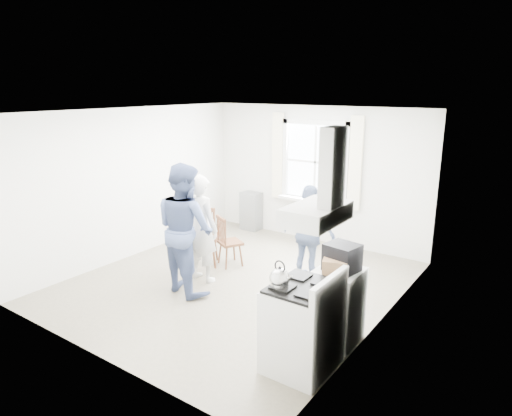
{
  "coord_description": "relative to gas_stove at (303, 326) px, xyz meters",
  "views": [
    {
      "loc": [
        3.99,
        -5.19,
        2.94
      ],
      "look_at": [
        0.22,
        0.2,
        1.18
      ],
      "focal_mm": 32.0,
      "sensor_mm": 36.0,
      "label": 1
    }
  ],
  "objects": [
    {
      "name": "room_shell",
      "position": [
        -1.91,
        1.35,
        0.82
      ],
      "size": [
        4.62,
        5.12,
        2.64
      ],
      "color": "gray",
      "rests_on": "ground"
    },
    {
      "name": "window_assembly",
      "position": [
        -1.91,
        3.8,
        0.98
      ],
      "size": [
        1.88,
        0.24,
        1.7
      ],
      "color": "white",
      "rests_on": "room_shell"
    },
    {
      "name": "range_hood",
      "position": [
        0.16,
        -0.0,
        1.42
      ],
      "size": [
        0.45,
        0.76,
        0.94
      ],
      "color": "silver",
      "rests_on": "room_shell"
    },
    {
      "name": "shelf_unit",
      "position": [
        -3.31,
        3.68,
        -0.08
      ],
      "size": [
        0.4,
        0.3,
        0.8
      ],
      "primitive_type": "cube",
      "color": "gray",
      "rests_on": "ground"
    },
    {
      "name": "gas_stove",
      "position": [
        0.0,
        0.0,
        0.0
      ],
      "size": [
        0.68,
        0.76,
        1.12
      ],
      "color": "silver",
      "rests_on": "ground"
    },
    {
      "name": "kettle",
      "position": [
        -0.18,
        -0.19,
        0.57
      ],
      "size": [
        0.21,
        0.21,
        0.3
      ],
      "color": "silver",
      "rests_on": "gas_stove"
    },
    {
      "name": "low_cabinet",
      "position": [
        0.07,
        0.7,
        -0.03
      ],
      "size": [
        0.5,
        0.55,
        0.9
      ],
      "primitive_type": "cube",
      "color": "silver",
      "rests_on": "ground"
    },
    {
      "name": "stereo_stack",
      "position": [
        0.1,
        0.71,
        0.57
      ],
      "size": [
        0.4,
        0.37,
        0.32
      ],
      "color": "black",
      "rests_on": "low_cabinet"
    },
    {
      "name": "cardboard_box",
      "position": [
        0.08,
        0.56,
        0.5
      ],
      "size": [
        0.32,
        0.28,
        0.18
      ],
      "primitive_type": "cube",
      "rotation": [
        0.0,
        0.0,
        0.34
      ],
      "color": "#AB7E52",
      "rests_on": "low_cabinet"
    },
    {
      "name": "windsor_chair_a",
      "position": [
        -2.75,
        1.53,
        0.16
      ],
      "size": [
        0.61,
        0.61,
        1.05
      ],
      "color": "#4F2B19",
      "rests_on": "ground"
    },
    {
      "name": "windsor_chair_b",
      "position": [
        -2.48,
        1.77,
        0.05
      ],
      "size": [
        0.49,
        0.49,
        0.87
      ],
      "color": "#4F2B19",
      "rests_on": "ground"
    },
    {
      "name": "person_left",
      "position": [
        -2.42,
        1.12,
        0.36
      ],
      "size": [
        0.64,
        0.64,
        1.68
      ],
      "primitive_type": "imported",
      "rotation": [
        0.0,
        0.0,
        3.1
      ],
      "color": "silver",
      "rests_on": "ground"
    },
    {
      "name": "person_mid",
      "position": [
        -2.36,
        0.72,
        0.47
      ],
      "size": [
        1.12,
        1.12,
        1.91
      ],
      "primitive_type": "imported",
      "rotation": [
        0.0,
        0.0,
        2.91
      ],
      "color": "#465682",
      "rests_on": "ground"
    },
    {
      "name": "person_right",
      "position": [
        -1.05,
        2.05,
        0.28
      ],
      "size": [
        0.94,
        0.94,
        1.52
      ],
      "primitive_type": "imported",
      "rotation": [
        0.0,
        0.0,
        3.09
      ],
      "color": "navy",
      "rests_on": "ground"
    },
    {
      "name": "potted_plant",
      "position": [
        -1.53,
        3.71,
        0.52
      ],
      "size": [
        0.22,
        0.22,
        0.3
      ],
      "primitive_type": "imported",
      "rotation": [
        0.0,
        0.0,
        0.37
      ],
      "color": "#316F36",
      "rests_on": "window_assembly"
    }
  ]
}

